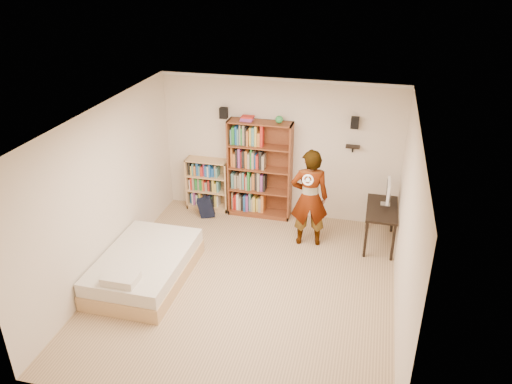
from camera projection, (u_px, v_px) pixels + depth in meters
ground at (246, 286)px, 7.79m from camera, size 4.50×5.00×0.01m
room_shell at (245, 184)px, 7.01m from camera, size 4.52×5.02×2.71m
crown_molding at (244, 122)px, 6.61m from camera, size 4.50×5.00×0.06m
speaker_left at (224, 113)px, 9.22m from camera, size 0.14×0.12×0.20m
speaker_right at (355, 123)px, 8.71m from camera, size 0.14×0.12×0.20m
wall_shelf at (353, 147)px, 8.92m from camera, size 0.25×0.16×0.02m
tall_bookshelf at (260, 170)px, 9.46m from camera, size 1.21×0.35×1.91m
low_bookshelf at (208, 184)px, 9.90m from camera, size 0.84×0.32×1.05m
computer_desk at (380, 226)px, 8.75m from camera, size 0.53×1.05×0.72m
imac at (387, 193)px, 8.61m from camera, size 0.14×0.46×0.45m
daybed at (145, 263)px, 7.83m from camera, size 1.27×1.96×0.58m
person at (309, 198)px, 8.54m from camera, size 0.72×0.54×1.78m
wii_wheel at (308, 180)px, 8.04m from camera, size 0.19×0.07×0.19m
navy_bag at (206, 207)px, 9.71m from camera, size 0.35×0.28×0.41m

